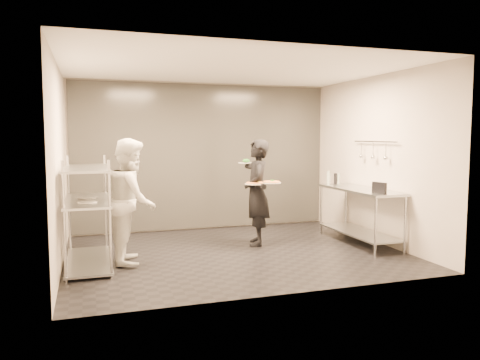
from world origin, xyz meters
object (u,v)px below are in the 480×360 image
object	(u,v)px
pass_rack	(88,210)
chef	(132,201)
prep_counter	(359,206)
pos_monitor	(379,188)
waiter	(257,192)
pizza_plate_near	(255,183)
bottle_green	(329,178)
bottle_dark	(335,179)
salad_plate	(246,162)
pizza_plate_far	(272,182)
bottle_clear	(338,178)

from	to	relation	value
pass_rack	chef	world-z (taller)	chef
prep_counter	pos_monitor	world-z (taller)	pos_monitor
waiter	pos_monitor	bearing A→B (deg)	70.49
pos_monitor	pizza_plate_near	bearing A→B (deg)	134.50
prep_counter	chef	bearing A→B (deg)	-179.63
pizza_plate_near	bottle_green	xyz separation A→B (m)	(1.62, 0.54, 0.00)
chef	bottle_dark	xyz separation A→B (m)	(3.72, 0.82, 0.14)
pass_rack	bottle_green	size ratio (longest dim) A/B	6.62
waiter	bottle_dark	xyz separation A→B (m)	(1.67, 0.39, 0.15)
chef	bottle_green	size ratio (longest dim) A/B	7.28
chef	pizza_plate_near	distance (m)	1.99
prep_counter	salad_plate	xyz separation A→B (m)	(-1.76, 0.72, 0.74)
pizza_plate_far	salad_plate	size ratio (longest dim) A/B	1.10
pizza_plate_near	salad_plate	bearing A→B (deg)	89.27
pizza_plate_near	bottle_clear	bearing A→B (deg)	16.65
prep_counter	waiter	distance (m)	1.75
prep_counter	chef	distance (m)	3.74
pass_rack	waiter	bearing A→B (deg)	8.93
pizza_plate_far	salad_plate	world-z (taller)	salad_plate
waiter	pos_monitor	world-z (taller)	waiter
prep_counter	salad_plate	size ratio (longest dim) A/B	6.58
pizza_plate_near	pizza_plate_far	distance (m)	0.26
pass_rack	prep_counter	distance (m)	4.33
bottle_green	pos_monitor	bearing A→B (deg)	-88.84
pizza_plate_near	bottle_dark	world-z (taller)	bottle_dark
pizza_plate_far	bottle_clear	size ratio (longest dim) A/B	1.52
bottle_dark	waiter	bearing A→B (deg)	-166.98
prep_counter	pizza_plate_near	xyz separation A→B (m)	(-1.77, 0.26, 0.41)
salad_plate	bottle_green	bearing A→B (deg)	2.88
pizza_plate_far	waiter	bearing A→B (deg)	121.85
bottle_green	bottle_dark	distance (m)	0.14
pizza_plate_near	salad_plate	xyz separation A→B (m)	(0.01, 0.46, 0.32)
pass_rack	bottle_dark	bearing A→B (deg)	10.52
salad_plate	chef	bearing A→B (deg)	-159.34
waiter	pizza_plate_far	bearing A→B (deg)	48.39
pass_rack	prep_counter	bearing A→B (deg)	0.03
salad_plate	bottle_clear	bearing A→B (deg)	2.55
bottle_green	bottle_clear	world-z (taller)	bottle_green
pass_rack	prep_counter	world-z (taller)	pass_rack
salad_plate	bottle_dark	xyz separation A→B (m)	(1.75, 0.08, -0.34)
prep_counter	waiter	world-z (taller)	waiter
bottle_clear	bottle_dark	world-z (taller)	bottle_clear
waiter	pos_monitor	distance (m)	1.93
bottle_clear	prep_counter	bearing A→B (deg)	-93.83
salad_plate	bottle_clear	world-z (taller)	salad_plate
salad_plate	prep_counter	bearing A→B (deg)	-22.22
salad_plate	bottle_clear	size ratio (longest dim) A/B	1.38
prep_counter	salad_plate	world-z (taller)	salad_plate
pizza_plate_far	salad_plate	xyz separation A→B (m)	(-0.24, 0.56, 0.30)
prep_counter	chef	world-z (taller)	chef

